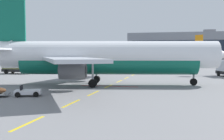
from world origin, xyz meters
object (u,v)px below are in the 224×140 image
airliner_mid_left (179,55)px  apron_light_mast_near (12,22)px  ground_power_truck (17,66)px  airliner_foreground (105,57)px

airliner_mid_left → apron_light_mast_near: 66.77m
ground_power_truck → airliner_mid_left: bearing=62.2°
airliner_foreground → apron_light_mast_near: (-43.63, 42.09, 10.95)m
airliner_foreground → ground_power_truck: airliner_foreground is taller
ground_power_truck → apron_light_mast_near: bearing=126.1°
airliner_mid_left → apron_light_mast_near: size_ratio=1.24×
airliner_mid_left → airliner_foreground: bearing=-96.8°
apron_light_mast_near → airliner_foreground: bearing=-44.0°
airliner_foreground → ground_power_truck: bearing=147.0°
airliner_foreground → airliner_mid_left: 81.28m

